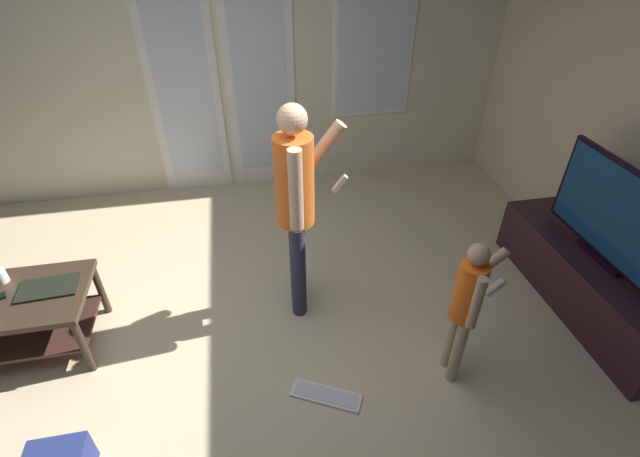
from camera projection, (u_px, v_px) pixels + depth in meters
ground_plane at (222, 349)px, 3.10m from camera, size 6.17×4.73×0.02m
wall_back_with_doors at (205, 52)px, 4.15m from camera, size 6.17×0.09×2.86m
coffee_table at (11, 312)px, 2.90m from camera, size 1.00×0.60×0.48m
tv_stand at (588, 282)px, 3.32m from camera, size 0.49×1.64×0.44m
flat_screen_tv at (618, 218)px, 2.98m from camera, size 0.08×1.14×0.70m
person_adult at (297, 199)px, 2.90m from camera, size 0.51×0.43×1.58m
person_child at (467, 302)px, 2.59m from camera, size 0.37×0.28×1.05m
loose_keyboard at (326, 395)px, 2.79m from camera, size 0.45×0.32×0.02m
laptop_closed at (48, 288)px, 2.88m from camera, size 0.37×0.24×0.02m
cup_near_edge at (1, 276)px, 2.91m from camera, size 0.07×0.07×0.10m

